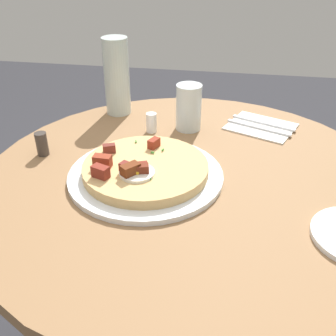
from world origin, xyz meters
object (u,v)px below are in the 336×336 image
at_px(dining_table, 188,232).
at_px(pepper_shaker, 42,144).
at_px(knife, 264,123).
at_px(pizza_plate, 146,175).
at_px(fork, 259,127).
at_px(water_bottle, 117,77).
at_px(breakfast_pizza, 144,168).
at_px(water_glass, 189,107).
at_px(salt_shaker, 151,123).

relative_size(dining_table, pepper_shaker, 16.21).
bearing_deg(dining_table, knife, 149.58).
relative_size(dining_table, knife, 5.15).
distance_m(dining_table, pizza_plate, 0.20).
relative_size(fork, knife, 1.00).
xyz_separation_m(knife, water_bottle, (-0.02, -0.42, 0.10)).
relative_size(dining_table, fork, 5.15).
height_order(pizza_plate, knife, pizza_plate).
bearing_deg(breakfast_pizza, dining_table, 108.42).
bearing_deg(pepper_shaker, water_glass, 121.85).
bearing_deg(fork, water_glass, -149.85).
height_order(fork, salt_shaker, salt_shaker).
relative_size(breakfast_pizza, water_glass, 2.22).
relative_size(breakfast_pizza, fork, 1.51).
distance_m(fork, knife, 0.04).
distance_m(pizza_plate, salt_shaker, 0.23).
relative_size(knife, pepper_shaker, 3.15).
height_order(water_bottle, salt_shaker, water_bottle).
distance_m(pizza_plate, fork, 0.38).
bearing_deg(water_glass, dining_table, 8.02).
distance_m(pizza_plate, water_bottle, 0.39).
bearing_deg(water_bottle, fork, 82.58).
bearing_deg(water_bottle, salt_shaker, 47.31).
distance_m(breakfast_pizza, fork, 0.38).
relative_size(pizza_plate, breakfast_pizza, 1.24).
xyz_separation_m(dining_table, breakfast_pizza, (0.03, -0.10, 0.19)).
bearing_deg(knife, water_glass, -141.36).
bearing_deg(fork, water_bottle, -164.41).
height_order(breakfast_pizza, pepper_shaker, breakfast_pizza).
bearing_deg(breakfast_pizza, salt_shaker, -172.44).
relative_size(fork, pepper_shaker, 3.15).
distance_m(water_glass, salt_shaker, 0.11).
height_order(fork, knife, same).
relative_size(breakfast_pizza, pepper_shaker, 4.76).
xyz_separation_m(knife, pepper_shaker, (0.26, -0.53, 0.02)).
distance_m(salt_shaker, pepper_shaker, 0.29).
distance_m(knife, pepper_shaker, 0.59).
distance_m(fork, salt_shaker, 0.29).
bearing_deg(knife, pizza_plate, -106.59).
bearing_deg(water_glass, pizza_plate, -13.04).
bearing_deg(pizza_plate, salt_shaker, -171.61).
height_order(dining_table, fork, fork).
height_order(dining_table, knife, knife).
relative_size(fork, water_glass, 1.47).
bearing_deg(pepper_shaker, knife, 116.11).
xyz_separation_m(pizza_plate, breakfast_pizza, (0.00, -0.00, 0.02)).
bearing_deg(salt_shaker, fork, 101.79).
height_order(pizza_plate, breakfast_pizza, breakfast_pizza).
bearing_deg(water_bottle, pizza_plate, 24.55).
bearing_deg(pizza_plate, breakfast_pizza, -43.49).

